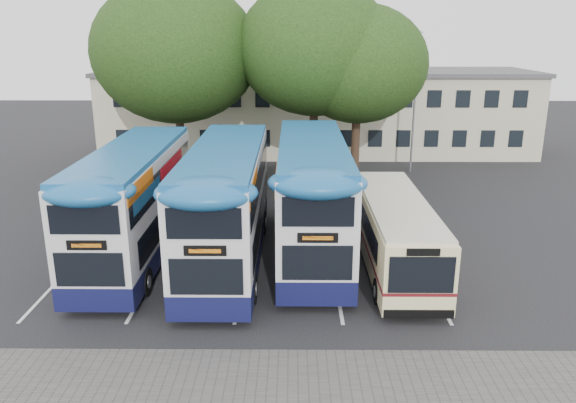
% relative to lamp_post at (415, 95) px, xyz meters
% --- Properties ---
extents(ground, '(120.00, 120.00, 0.00)m').
position_rel_lamp_post_xyz_m(ground, '(-6.00, -19.97, -5.08)').
color(ground, black).
rests_on(ground, ground).
extents(bay_lines, '(14.12, 11.00, 0.01)m').
position_rel_lamp_post_xyz_m(bay_lines, '(-9.75, -14.97, -5.08)').
color(bay_lines, silver).
rests_on(bay_lines, ground).
extents(depot_building, '(32.40, 8.40, 6.20)m').
position_rel_lamp_post_xyz_m(depot_building, '(-6.00, 7.02, -1.93)').
color(depot_building, '#BCB697').
rests_on(depot_building, ground).
extents(lamp_post, '(0.25, 1.05, 9.06)m').
position_rel_lamp_post_xyz_m(lamp_post, '(0.00, 0.00, 0.00)').
color(lamp_post, gray).
rests_on(lamp_post, ground).
extents(tree_left, '(9.89, 9.89, 12.07)m').
position_rel_lamp_post_xyz_m(tree_left, '(-14.82, -2.28, 2.77)').
color(tree_left, black).
rests_on(tree_left, ground).
extents(tree_mid, '(9.07, 9.07, 11.92)m').
position_rel_lamp_post_xyz_m(tree_mid, '(-6.62, -2.93, 2.97)').
color(tree_mid, black).
rests_on(tree_mid, ground).
extents(tree_right, '(8.02, 8.02, 10.62)m').
position_rel_lamp_post_xyz_m(tree_right, '(-4.09, -3.17, 2.12)').
color(tree_right, black).
rests_on(tree_right, ground).
extents(bus_dd_left, '(2.67, 11.00, 4.58)m').
position_rel_lamp_post_xyz_m(bus_dd_left, '(-14.30, -14.76, -2.56)').
color(bus_dd_left, '#10123C').
rests_on(bus_dd_left, ground).
extents(bus_dd_mid, '(2.75, 11.34, 4.73)m').
position_rel_lamp_post_xyz_m(bus_dd_mid, '(-10.51, -15.21, -2.48)').
color(bus_dd_mid, '#10123C').
rests_on(bus_dd_mid, ground).
extents(bus_dd_right, '(2.77, 11.43, 4.76)m').
position_rel_lamp_post_xyz_m(bus_dd_right, '(-7.08, -14.10, -2.46)').
color(bus_dd_right, '#10123C').
rests_on(bus_dd_right, ground).
extents(bus_single, '(2.39, 9.40, 2.80)m').
position_rel_lamp_post_xyz_m(bus_single, '(-3.85, -15.72, -3.50)').
color(bus_single, beige).
rests_on(bus_single, ground).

